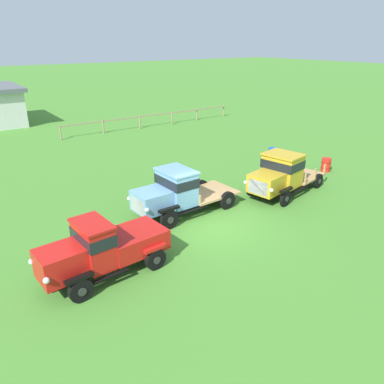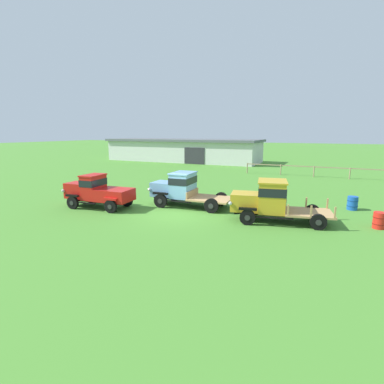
% 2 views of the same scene
% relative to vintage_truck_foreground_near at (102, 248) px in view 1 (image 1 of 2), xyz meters
% --- Properties ---
extents(ground_plane, '(240.00, 240.00, 0.00)m').
position_rel_vintage_truck_foreground_near_xyz_m(ground_plane, '(5.16, 0.63, -1.04)').
color(ground_plane, '#47842D').
extents(paddock_fence, '(17.38, 0.53, 1.17)m').
position_rel_vintage_truck_foreground_near_xyz_m(paddock_fence, '(13.07, 19.83, -0.18)').
color(paddock_fence, '#997F60').
rests_on(paddock_fence, ground).
extents(vintage_truck_foreground_near, '(4.61, 2.23, 2.08)m').
position_rel_vintage_truck_foreground_near_xyz_m(vintage_truck_foreground_near, '(0.00, 0.00, 0.00)').
color(vintage_truck_foreground_near, black).
rests_on(vintage_truck_foreground_near, ground).
extents(vintage_truck_second_in_line, '(5.36, 2.42, 2.17)m').
position_rel_vintage_truck_foreground_near_xyz_m(vintage_truck_second_in_line, '(4.55, 2.64, 0.10)').
color(vintage_truck_second_in_line, black).
rests_on(vintage_truck_second_in_line, ground).
extents(vintage_truck_midrow_center, '(5.49, 2.97, 2.20)m').
position_rel_vintage_truck_foreground_near_xyz_m(vintage_truck_midrow_center, '(10.28, 1.56, 0.13)').
color(vintage_truck_midrow_center, black).
rests_on(vintage_truck_midrow_center, ground).
extents(oil_drum_beside_row, '(0.59, 0.59, 0.83)m').
position_rel_vintage_truck_foreground_near_xyz_m(oil_drum_beside_row, '(15.51, 2.56, -0.62)').
color(oil_drum_beside_row, red).
rests_on(oil_drum_beside_row, ground).
extents(oil_drum_near_fence, '(0.63, 0.63, 0.83)m').
position_rel_vintage_truck_foreground_near_xyz_m(oil_drum_near_fence, '(14.53, 6.09, -0.62)').
color(oil_drum_near_fence, '#1951B2').
rests_on(oil_drum_near_fence, ground).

